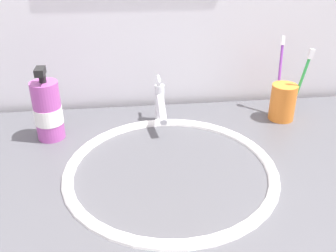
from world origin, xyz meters
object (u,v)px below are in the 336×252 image
toothbrush_cup (283,102)px  toothbrush_green (301,80)px  soap_dispenser (48,111)px  toothbrush_purple (280,70)px  faucet (160,104)px

toothbrush_cup → toothbrush_green: size_ratio=0.52×
toothbrush_green → soap_dispenser: (-0.62, -0.03, -0.04)m
toothbrush_purple → toothbrush_cup: bearing=-91.5°
soap_dispenser → toothbrush_cup: bearing=3.1°
toothbrush_cup → toothbrush_purple: toothbrush_purple is taller
faucet → soap_dispenser: bearing=-171.2°
toothbrush_purple → faucet: bearing=-173.0°
faucet → toothbrush_cup: 0.32m
faucet → soap_dispenser: soap_dispenser is taller
toothbrush_green → soap_dispenser: toothbrush_green is taller
faucet → toothbrush_purple: toothbrush_purple is taller
toothbrush_purple → soap_dispenser: size_ratio=1.11×
toothbrush_cup → toothbrush_green: (0.04, -0.01, 0.06)m
toothbrush_cup → toothbrush_green: toothbrush_green is taller
soap_dispenser → faucet: bearing=8.8°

